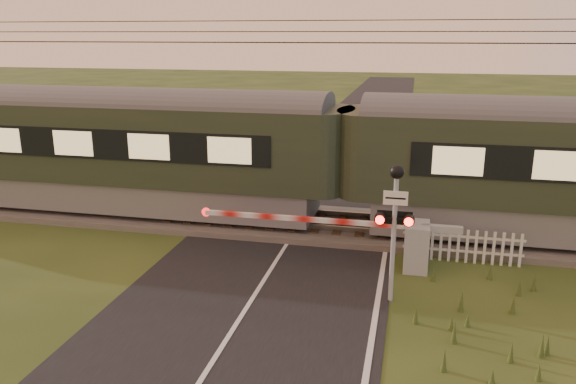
% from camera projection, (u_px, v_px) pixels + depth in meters
% --- Properties ---
extents(ground, '(160.00, 160.00, 0.00)m').
position_uv_depth(ground, '(234.00, 329.00, 11.31)').
color(ground, '#263916').
rests_on(ground, ground).
extents(road, '(6.00, 140.00, 0.03)m').
position_uv_depth(road, '(231.00, 334.00, 11.08)').
color(road, black).
rests_on(road, ground).
extents(track_bed, '(140.00, 3.40, 0.39)m').
position_uv_depth(track_bed, '(299.00, 224.00, 17.39)').
color(track_bed, '#47423D').
rests_on(track_bed, ground).
extents(overhead_wires, '(120.00, 0.62, 0.62)m').
position_uv_depth(overhead_wires, '(300.00, 34.00, 15.86)').
color(overhead_wires, black).
rests_on(overhead_wires, ground).
extents(train, '(40.84, 2.82, 3.80)m').
position_uv_depth(train, '(345.00, 159.00, 16.52)').
color(train, slate).
rests_on(train, ground).
extents(boom_gate, '(6.78, 0.92, 1.23)m').
position_uv_depth(boom_gate, '(405.00, 243.00, 14.12)').
color(boom_gate, gray).
rests_on(boom_gate, ground).
extents(crossing_signal, '(0.79, 0.34, 3.10)m').
position_uv_depth(crossing_signal, '(395.00, 209.00, 11.95)').
color(crossing_signal, gray).
rests_on(crossing_signal, ground).
extents(picket_fence, '(3.05, 0.07, 0.89)m').
position_uv_depth(picket_fence, '(463.00, 246.00, 14.51)').
color(picket_fence, silver).
rests_on(picket_fence, ground).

